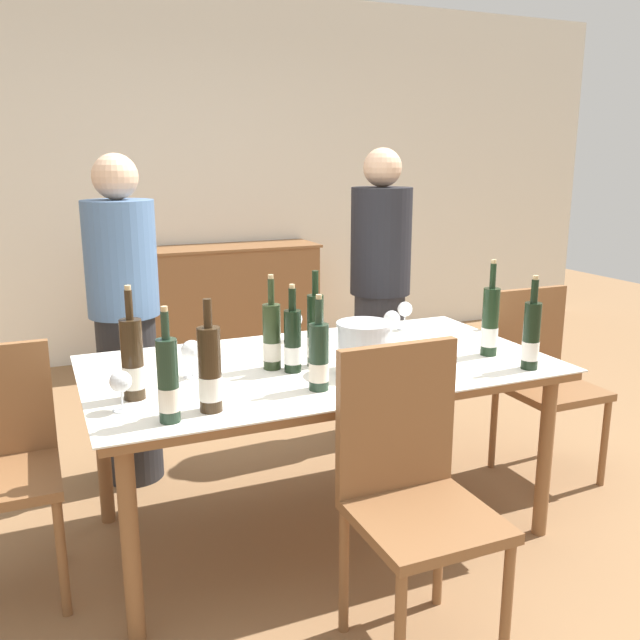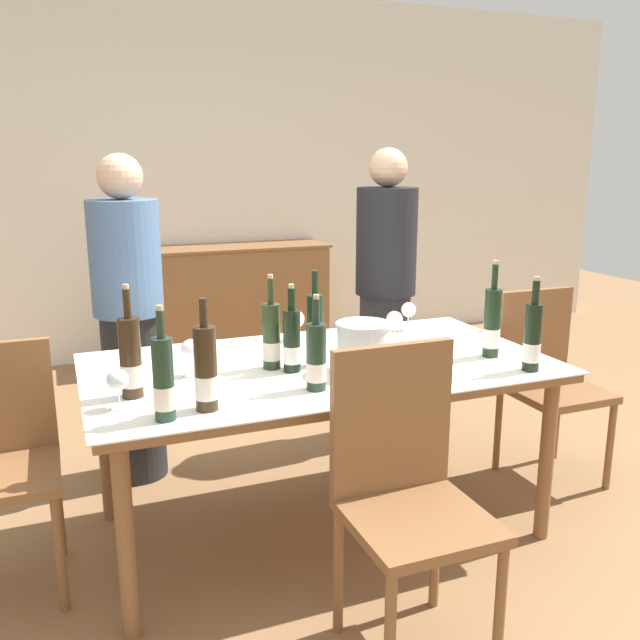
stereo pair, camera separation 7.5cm
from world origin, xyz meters
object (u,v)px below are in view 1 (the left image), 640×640
wine_bottle_0 (315,332)px  wine_bottle_2 (272,338)px  wine_bottle_8 (168,383)px  wine_glass_1 (405,310)px  wine_glass_2 (192,352)px  sideboard_cabinet (227,302)px  wine_glass_0 (121,383)px  wine_bottle_3 (133,361)px  wine_bottle_7 (210,372)px  ice_bucket (364,346)px  wine_bottle_4 (531,337)px  chair_right_end (540,370)px  wine_glass_3 (293,320)px  chair_near_front (410,480)px  wine_bottle_6 (490,323)px  dining_table (320,378)px  wine_bottle_1 (293,342)px  wine_glass_4 (392,320)px  person_host (125,323)px  wine_bottle_5 (319,358)px  person_guest_left (380,297)px

wine_bottle_0 → wine_bottle_2: wine_bottle_0 is taller
wine_bottle_2 → wine_bottle_8: 0.62m
wine_glass_1 → wine_glass_2: 1.16m
sideboard_cabinet → wine_glass_0: size_ratio=10.57×
wine_bottle_3 → wine_glass_1: wine_bottle_3 is taller
wine_bottle_7 → wine_glass_1: bearing=31.5°
ice_bucket → wine_bottle_4: 0.66m
wine_bottle_7 → chair_right_end: wine_bottle_7 is taller
wine_glass_3 → ice_bucket: bearing=-80.9°
sideboard_cabinet → wine_bottle_2: bearing=-101.6°
wine_bottle_0 → chair_near_front: size_ratio=0.39×
wine_bottle_2 → chair_right_end: 1.47m
wine_bottle_6 → wine_bottle_8: 1.40m
wine_glass_3 → wine_bottle_8: bearing=-133.1°
wine_bottle_6 → chair_right_end: wine_bottle_6 is taller
dining_table → wine_bottle_4: (0.73, -0.40, 0.19)m
chair_near_front → wine_bottle_1: bearing=101.7°
wine_bottle_7 → wine_bottle_8: size_ratio=1.01×
wine_bottle_0 → wine_glass_0: 0.81m
wine_bottle_4 → wine_bottle_1: bearing=159.1°
wine_bottle_1 → wine_bottle_7: size_ratio=0.92×
ice_bucket → wine_bottle_6: wine_bottle_6 is taller
wine_bottle_2 → wine_glass_4: (0.66, 0.21, -0.04)m
wine_glass_3 → chair_near_front: 1.14m
person_host → wine_bottle_1: bearing=-59.0°
wine_bottle_1 → wine_glass_2: bearing=167.0°
wine_bottle_4 → wine_glass_4: size_ratio=2.82×
sideboard_cabinet → wine_bottle_1: bearing=-100.0°
wine_bottle_3 → chair_right_end: 2.02m
wine_glass_1 → sideboard_cabinet: bearing=96.2°
wine_bottle_6 → wine_bottle_8: (-1.39, -0.22, -0.01)m
wine_bottle_5 → wine_bottle_0: bearing=69.6°
wine_bottle_4 → wine_bottle_7: 1.27m
wine_glass_1 → wine_bottle_0: bearing=-149.2°
dining_table → wine_glass_0: 0.86m
wine_bottle_3 → sideboard_cabinet: bearing=68.6°
ice_bucket → chair_near_front: size_ratio=0.22×
dining_table → person_guest_left: person_guest_left is taller
person_host → wine_bottle_4: bearing=-40.7°
person_host → ice_bucket: bearing=-51.6°
wine_glass_2 → chair_right_end: chair_right_end is taller
wine_bottle_4 → person_guest_left: size_ratio=0.23×
ice_bucket → wine_bottle_4: (0.62, -0.22, 0.03)m
wine_bottle_3 → person_guest_left: size_ratio=0.25×
wine_bottle_7 → wine_bottle_3: bearing=134.5°
sideboard_cabinet → wine_bottle_5: (-0.47, -2.97, 0.41)m
wine_bottle_8 → person_host: person_host is taller
wine_bottle_4 → wine_glass_3: bearing=132.7°
person_guest_left → wine_glass_0: bearing=-145.4°
wine_glass_1 → wine_glass_3: 0.57m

